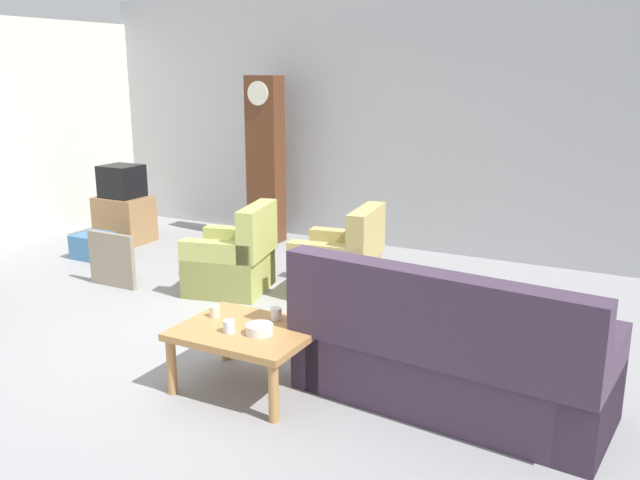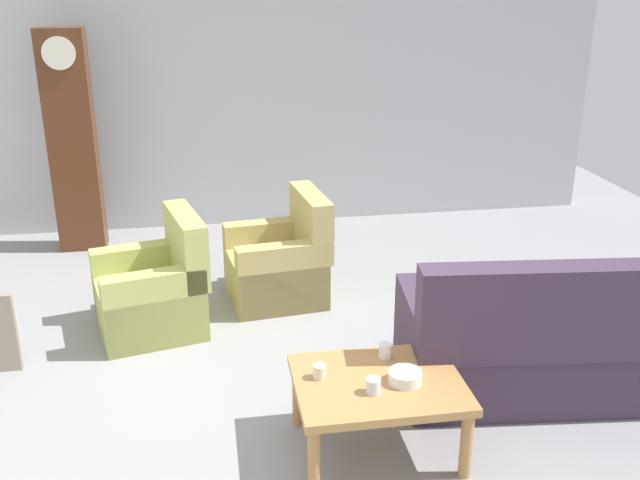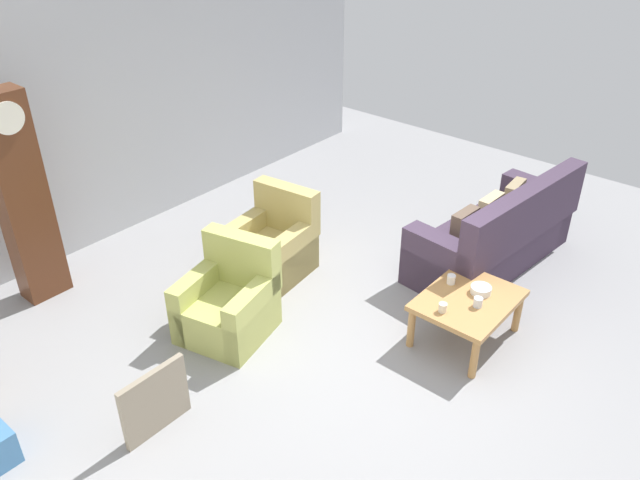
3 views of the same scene
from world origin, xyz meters
TOP-DOWN VIEW (x-y plane):
  - ground_plane at (0.00, 0.00)m, footprint 10.40×10.40m
  - garage_door_wall at (0.00, 3.60)m, footprint 8.40×0.16m
  - couch_floral at (2.13, -0.28)m, footprint 2.18×1.09m
  - armchair_olive_near at (-0.57, 1.09)m, footprint 0.94×0.92m
  - armchair_olive_far at (0.45, 1.50)m, footprint 0.88×0.85m
  - coffee_table_wood at (0.78, -0.68)m, footprint 0.96×0.76m
  - grandfather_clock at (-1.39, 3.03)m, footprint 0.44×0.30m
  - cup_white_porcelain at (0.88, -0.44)m, footprint 0.08×0.08m
  - cup_blue_rimmed at (0.71, -0.80)m, footprint 0.08×0.08m
  - cup_cream_tall at (0.44, -0.60)m, footprint 0.08×0.08m
  - bowl_white_stacked at (0.92, -0.73)m, footprint 0.19×0.19m

SIDE VIEW (x-z plane):
  - ground_plane at x=0.00m, z-range 0.00..0.00m
  - armchair_olive_near at x=-0.57m, z-range -0.15..0.77m
  - armchair_olive_far at x=0.45m, z-range -0.15..0.77m
  - couch_floral at x=2.13m, z-range -0.16..0.88m
  - coffee_table_wood at x=0.78m, z-range 0.16..0.63m
  - bowl_white_stacked at x=0.92m, z-range 0.46..0.53m
  - cup_cream_tall at x=0.44m, z-range 0.46..0.54m
  - cup_white_porcelain at x=0.88m, z-range 0.46..0.55m
  - cup_blue_rimmed at x=0.71m, z-range 0.46..0.55m
  - grandfather_clock at x=-1.39m, z-range 0.01..2.17m
  - garage_door_wall at x=0.00m, z-range 0.00..3.20m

